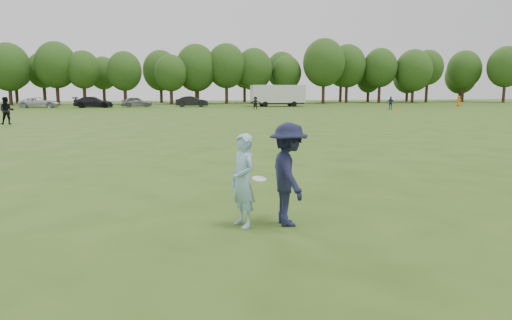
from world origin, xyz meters
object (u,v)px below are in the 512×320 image
Objects in this scene: car_d at (93,102)px; car_f at (192,102)px; thrower at (243,181)px; car_c at (39,103)px; player_far_a at (7,111)px; field_cone at (399,111)px; car_e at (137,102)px; cargo_trailer at (278,95)px; player_far_b at (390,103)px; player_far_d at (255,103)px; defender at (288,174)px; player_far_c at (459,101)px.

car_f is at bearing -84.04° from car_d.
thrower is 63.69m from car_c.
thrower is 60.73m from car_d.
car_c is at bearing 90.30° from player_far_a.
field_cone is (21.73, -21.13, -0.63)m from car_f.
car_e is at bearing 164.49° from thrower.
cargo_trailer is (-9.00, 20.19, 1.63)m from field_cone.
player_far_d is (-16.91, 3.50, -0.01)m from player_far_b.
player_far_a is 43.47m from player_far_b.
player_far_d reaches higher than car_c.
car_f is at bearing 156.97° from thrower.
thrower is 0.86m from defender.
defender reaches higher than player_far_d.
car_c reaches higher than field_cone.
car_e is (13.26, 0.02, 0.01)m from car_c.
defender is at bearing -163.48° from car_d.
car_f reaches higher than field_cone.
defender is at bearing -112.97° from player_far_d.
player_far_d is 17.88m from field_cone.
car_f is at bearing 175.78° from cargo_trailer.
car_c is at bearing 17.70° from defender.
player_far_b is 0.19× the size of cargo_trailer.
player_far_b is 0.35× the size of car_f.
player_far_d is 0.38× the size of car_e.
player_far_a is 0.38× the size of car_d.
car_d is (-11.89, 59.56, -0.11)m from thrower.
thrower is 50.64m from player_far_d.
thrower is 0.40× the size of car_e.
player_far_d is at bearing -10.53° from defender.
player_far_c is at bearing -10.05° from cargo_trailer.
thrower is 1.09× the size of player_far_c.
car_c is (-19.29, 60.70, -0.14)m from thrower.
player_far_d reaches higher than player_far_c.
car_e is 20.79m from cargo_trailer.
defender is 0.45× the size of car_e.
player_far_d is at bearing -116.11° from car_c.
cargo_trailer is at bearing -86.79° from car_d.
player_far_c is 61.21m from car_c.
field_cone is (29.69, -21.93, -0.59)m from car_e.
player_far_b is at bearing -112.84° from car_c.
player_far_a is 0.43× the size of car_f.
player_far_a is (-13.04, 28.03, 0.14)m from thrower.
player_far_c is at bearing -5.14° from player_far_d.
defender is 60.96m from car_d.
player_far_c reaches higher than car_c.
car_d is at bearing 22.58° from player_far_c.
defender is at bearing -166.94° from car_c.
car_e is at bearing 91.43° from car_f.
car_f is 30.32m from field_cone.
thrower is at bearing -82.40° from player_far_b.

